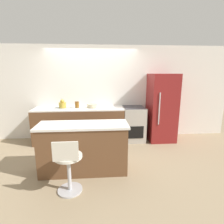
{
  "coord_description": "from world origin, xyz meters",
  "views": [
    {
      "loc": [
        0.18,
        -4.28,
        1.85
      ],
      "look_at": [
        0.47,
        -0.41,
        0.98
      ],
      "focal_mm": 28.0,
      "sensor_mm": 36.0,
      "label": 1
    }
  ],
  "objects_px": {
    "refrigerator": "(162,108)",
    "mixing_bowl": "(92,106)",
    "oven_range": "(133,124)",
    "kettle": "(62,104)",
    "stool_chair": "(68,166)"
  },
  "relations": [
    {
      "from": "oven_range",
      "to": "kettle",
      "type": "distance_m",
      "value": 2.01
    },
    {
      "from": "stool_chair",
      "to": "kettle",
      "type": "bearing_deg",
      "value": 102.5
    },
    {
      "from": "refrigerator",
      "to": "mixing_bowl",
      "type": "bearing_deg",
      "value": 177.92
    },
    {
      "from": "oven_range",
      "to": "stool_chair",
      "type": "relative_size",
      "value": 1.04
    },
    {
      "from": "refrigerator",
      "to": "mixing_bowl",
      "type": "relative_size",
      "value": 6.78
    },
    {
      "from": "oven_range",
      "to": "refrigerator",
      "type": "distance_m",
      "value": 0.89
    },
    {
      "from": "oven_range",
      "to": "kettle",
      "type": "xyz_separation_m",
      "value": [
        -1.93,
        0.04,
        0.56
      ]
    },
    {
      "from": "oven_range",
      "to": "kettle",
      "type": "relative_size",
      "value": 4.16
    },
    {
      "from": "refrigerator",
      "to": "mixing_bowl",
      "type": "xyz_separation_m",
      "value": [
        -1.91,
        0.07,
        0.07
      ]
    },
    {
      "from": "mixing_bowl",
      "to": "oven_range",
      "type": "bearing_deg",
      "value": -2.16
    },
    {
      "from": "refrigerator",
      "to": "kettle",
      "type": "height_order",
      "value": "refrigerator"
    },
    {
      "from": "oven_range",
      "to": "refrigerator",
      "type": "bearing_deg",
      "value": -1.97
    },
    {
      "from": "stool_chair",
      "to": "mixing_bowl",
      "type": "bearing_deg",
      "value": 82.05
    },
    {
      "from": "oven_range",
      "to": "mixing_bowl",
      "type": "xyz_separation_m",
      "value": [
        -1.14,
        0.04,
        0.52
      ]
    },
    {
      "from": "oven_range",
      "to": "kettle",
      "type": "height_order",
      "value": "kettle"
    }
  ]
}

